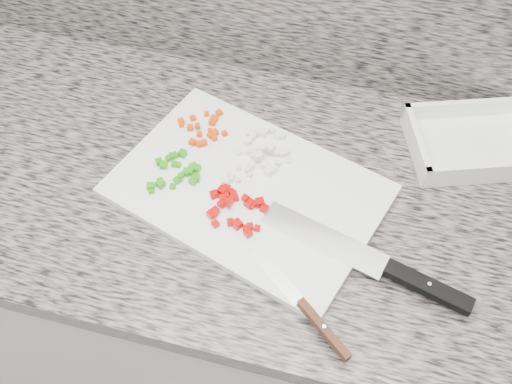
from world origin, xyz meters
TOP-DOWN VIEW (x-y plane):
  - cabinet at (0.00, 1.44)m, footprint 3.92×0.62m
  - countertop at (0.00, 1.44)m, footprint 3.96×0.64m
  - cutting_board at (0.01, 1.42)m, footprint 0.53×0.43m
  - carrot_pile at (-0.11, 1.53)m, footprint 0.10×0.10m
  - onion_pile at (0.01, 1.51)m, footprint 0.11×0.11m
  - green_pepper_pile at (-0.12, 1.42)m, footprint 0.09×0.11m
  - red_pepper_pile at (-0.00, 1.37)m, footprint 0.11×0.09m
  - garlic_pile at (-0.02, 1.43)m, footprint 0.05×0.05m
  - chef_knife at (0.27, 1.31)m, footprint 0.35×0.13m
  - paring_knife at (0.16, 1.21)m, footprint 0.18×0.15m
  - tray at (0.38, 1.62)m, footprint 0.27×0.23m

SIDE VIEW (x-z plane):
  - cabinet at x=0.00m, z-range 0.00..0.86m
  - countertop at x=0.00m, z-range 0.86..0.90m
  - cutting_board at x=0.01m, z-range 0.90..0.92m
  - tray at x=0.38m, z-range 0.89..0.94m
  - garlic_pile at x=-0.02m, z-range 0.92..0.92m
  - carrot_pile at x=-0.11m, z-range 0.91..0.93m
  - chef_knife at x=0.27m, z-range 0.91..0.93m
  - green_pepper_pile at x=-0.12m, z-range 0.91..0.93m
  - paring_knife at x=0.16m, z-range 0.91..0.93m
  - red_pepper_pile at x=0.00m, z-range 0.91..0.93m
  - onion_pile at x=0.01m, z-range 0.91..0.94m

